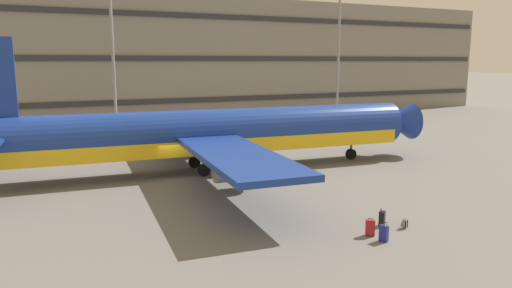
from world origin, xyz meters
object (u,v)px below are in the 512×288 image
Objects in this scene: suitcase_navy at (384,233)px; suitcase_small at (382,218)px; suitcase_orange at (370,227)px; backpack_silver at (404,224)px; airliner at (209,134)px.

suitcase_small is at bearing 52.65° from suitcase_navy.
suitcase_orange is 1.65m from suitcase_small.
suitcase_small is at bearing 137.45° from backpack_silver.
airliner reaches higher than suitcase_orange.
suitcase_navy is at bearing -127.35° from suitcase_small.
airliner is at bearing 98.63° from suitcase_orange.
suitcase_small is 1.10m from backpack_silver.
suitcase_orange reaches higher than backpack_silver.
suitcase_orange is 2.23m from backpack_silver.
airliner is 41.71× the size of suitcase_orange.
suitcase_navy is 1.02× the size of suitcase_small.
suitcase_small is at bearing 30.84° from suitcase_orange.
suitcase_orange is 0.99× the size of suitcase_small.
suitcase_orange is (2.48, -16.31, -2.46)m from airliner.
suitcase_small reaches higher than backpack_silver.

